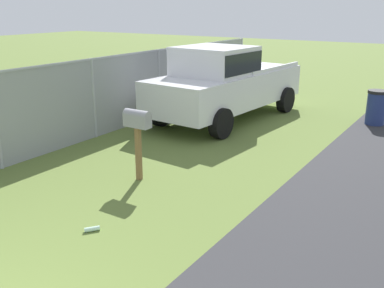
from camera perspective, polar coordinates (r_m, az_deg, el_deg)
name	(u,v)px	position (r m, az deg, el deg)	size (l,w,h in m)	color
mailbox	(137,124)	(8.09, -7.05, 2.57)	(0.22, 0.52, 1.34)	brown
pickup_truck	(224,81)	(12.52, 4.11, 8.08)	(5.51, 2.57, 2.09)	silver
trash_bin	(376,107)	(13.09, 22.64, 4.38)	(0.53, 0.53, 0.94)	navy
fence_section	(129,88)	(11.99, -8.08, 7.22)	(13.32, 0.07, 1.94)	#9EA3A8
litter_bottle_by_mailbox	(92,229)	(6.69, -12.76, -10.64)	(0.07, 0.07, 0.22)	#B2D8BF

